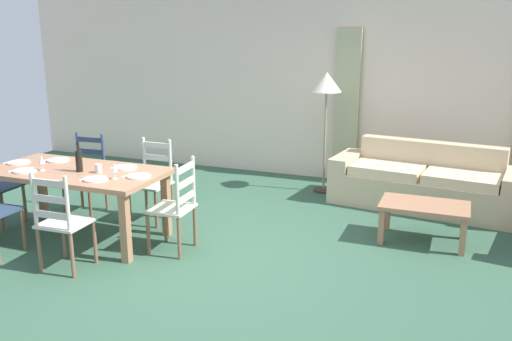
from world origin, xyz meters
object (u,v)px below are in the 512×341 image
dining_table (77,178)px  dining_chair_head_east (176,206)px  wine_bottle (79,161)px  wine_glass_near_left (42,160)px  dining_chair_far_left (87,174)px  coffee_table (424,210)px  wine_glass_near_right (115,168)px  coffee_cup_primary (98,168)px  standing_lamp (327,89)px  dining_chair_near_right (61,222)px  couch (425,184)px  dining_chair_far_right (153,181)px

dining_table → dining_chair_head_east: 1.18m
wine_bottle → wine_glass_near_left: bearing=-163.6°
dining_chair_far_left → coffee_table: bearing=7.0°
wine_glass_near_right → coffee_cup_primary: 0.34m
wine_glass_near_left → standing_lamp: (2.33, 2.76, 0.55)m
dining_chair_near_right → standing_lamp: 3.83m
coffee_table → standing_lamp: 2.27m
wine_bottle → dining_chair_near_right: bearing=-64.7°
dining_chair_far_left → standing_lamp: bearing=37.1°
dining_chair_near_right → wine_glass_near_left: bearing=140.8°
dining_chair_far_left → coffee_table: (3.93, 0.48, -0.12)m
wine_glass_near_left → couch: bearing=34.9°
dining_chair_near_right → coffee_cup_primary: (-0.12, 0.73, 0.32)m
wine_glass_near_right → dining_chair_far_right: bearing=99.3°
wine_glass_near_right → couch: 3.83m
dining_chair_far_right → standing_lamp: bearing=49.8°
wine_bottle → dining_table: bearing=153.6°
dining_table → wine_glass_near_left: 0.39m
dining_table → coffee_table: bearing=19.2°
dining_table → standing_lamp: (2.03, 2.61, 0.75)m
coffee_cup_primary → standing_lamp: standing_lamp is taller
dining_chair_far_right → dining_chair_head_east: bearing=-44.9°
standing_lamp → dining_table: bearing=-127.9°
standing_lamp → wine_bottle: bearing=-126.3°
coffee_cup_primary → couch: 3.96m
wine_bottle → coffee_table: size_ratio=0.35×
wine_bottle → coffee_table: bearing=20.2°
coffee_table → wine_glass_near_right: bearing=-154.7°
dining_table → wine_bottle: 0.22m
dining_table → wine_glass_near_left: wine_glass_near_left is taller
dining_chair_far_left → dining_chair_far_right: (0.92, 0.02, 0.00)m
coffee_cup_primary → standing_lamp: bearing=56.5°
dining_chair_far_left → wine_glass_near_left: (0.16, -0.88, 0.38)m
wine_bottle → wine_glass_near_right: bearing=-11.8°
wine_glass_near_right → coffee_table: bearing=25.3°
wine_glass_near_left → wine_glass_near_right: same height
wine_glass_near_right → coffee_cup_primary: bearing=155.1°
wine_bottle → wine_glass_near_left: 0.40m
wine_glass_near_left → standing_lamp: size_ratio=0.10×
dining_chair_far_right → couch: dining_chair_far_right is taller
dining_chair_near_right → coffee_table: size_ratio=1.07×
dining_table → dining_chair_far_right: (0.46, 0.75, -0.19)m
dining_table → dining_chair_near_right: bearing=-60.8°
dining_chair_head_east → coffee_cup_primary: (-0.87, -0.05, 0.32)m
dining_chair_far_left → coffee_cup_primary: dining_chair_far_left is taller
dining_chair_head_east → wine_glass_near_left: 1.53m
wine_glass_near_right → dining_chair_near_right: bearing=-107.8°
dining_table → dining_chair_near_right: dining_chair_near_right is taller
wine_bottle → coffee_cup_primary: 0.23m
dining_chair_far_right → coffee_table: size_ratio=1.07×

